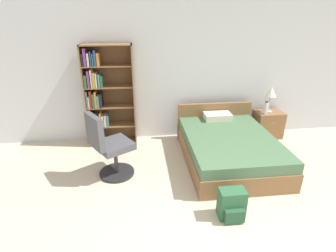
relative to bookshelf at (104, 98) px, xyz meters
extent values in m
cube|color=silver|center=(1.68, 0.22, 0.39)|extent=(9.00, 0.06, 2.60)
cube|color=brown|center=(-0.31, 0.00, 0.01)|extent=(0.02, 0.33, 1.84)
cube|color=brown|center=(0.54, 0.00, 0.01)|extent=(0.02, 0.33, 1.84)
cube|color=brown|center=(0.12, 0.15, 0.01)|extent=(0.87, 0.01, 1.84)
cube|color=brown|center=(0.12, 0.00, -0.90)|extent=(0.83, 0.31, 0.02)
cube|color=beige|center=(-0.28, -0.05, -0.76)|extent=(0.02, 0.20, 0.26)
cube|color=#665B51|center=(-0.23, -0.05, -0.78)|extent=(0.04, 0.22, 0.22)
cube|color=#7A387F|center=(-0.19, -0.04, -0.73)|extent=(0.03, 0.22, 0.32)
cube|color=black|center=(-0.15, -0.05, -0.75)|extent=(0.03, 0.21, 0.28)
cube|color=beige|center=(-0.11, -0.06, -0.76)|extent=(0.04, 0.20, 0.26)
cube|color=teal|center=(-0.07, -0.06, -0.77)|extent=(0.04, 0.19, 0.24)
cube|color=brown|center=(0.12, 0.00, -0.53)|extent=(0.83, 0.31, 0.02)
cube|color=#2D6638|center=(-0.27, -0.06, -0.39)|extent=(0.04, 0.19, 0.26)
cube|color=gold|center=(-0.21, -0.06, -0.41)|extent=(0.04, 0.20, 0.22)
cube|color=teal|center=(-0.17, -0.03, -0.42)|extent=(0.04, 0.24, 0.21)
cube|color=#7A387F|center=(-0.13, -0.04, -0.41)|extent=(0.03, 0.22, 0.22)
cube|color=gold|center=(-0.09, -0.04, -0.39)|extent=(0.03, 0.22, 0.26)
cube|color=beige|center=(-0.05, -0.06, -0.42)|extent=(0.03, 0.19, 0.21)
cube|color=beige|center=(0.00, -0.06, -0.42)|extent=(0.04, 0.19, 0.21)
cube|color=teal|center=(0.04, -0.05, -0.41)|extent=(0.03, 0.21, 0.22)
cube|color=brown|center=(0.12, 0.00, -0.16)|extent=(0.83, 0.31, 0.02)
cube|color=teal|center=(-0.28, -0.02, 0.00)|extent=(0.02, 0.26, 0.30)
cube|color=beige|center=(-0.25, -0.05, -0.05)|extent=(0.02, 0.20, 0.21)
cube|color=maroon|center=(-0.22, -0.05, 0.00)|extent=(0.03, 0.22, 0.31)
cube|color=#2D6638|center=(-0.17, -0.04, -0.02)|extent=(0.04, 0.24, 0.26)
cube|color=orange|center=(-0.13, -0.06, -0.01)|extent=(0.03, 0.19, 0.29)
cube|color=teal|center=(-0.09, -0.06, -0.04)|extent=(0.04, 0.18, 0.22)
cube|color=black|center=(-0.05, -0.03, -0.03)|extent=(0.04, 0.26, 0.24)
cube|color=brown|center=(0.12, 0.00, 0.21)|extent=(0.83, 0.31, 0.02)
cube|color=#2D6638|center=(-0.27, -0.06, 0.33)|extent=(0.04, 0.18, 0.22)
cube|color=#7A387F|center=(-0.21, -0.06, 0.36)|extent=(0.04, 0.20, 0.29)
cube|color=beige|center=(-0.17, -0.03, 0.37)|extent=(0.02, 0.24, 0.31)
cube|color=gold|center=(-0.13, -0.04, 0.34)|extent=(0.04, 0.23, 0.26)
cube|color=beige|center=(-0.08, -0.06, 0.34)|extent=(0.03, 0.19, 0.25)
cube|color=teal|center=(-0.04, -0.03, 0.33)|extent=(0.03, 0.25, 0.23)
cube|color=#2D6638|center=(0.00, -0.05, 0.32)|extent=(0.03, 0.21, 0.21)
cube|color=brown|center=(0.12, 0.00, 0.57)|extent=(0.83, 0.31, 0.02)
cube|color=black|center=(-0.28, -0.04, 0.69)|extent=(0.03, 0.23, 0.21)
cube|color=#7A387F|center=(-0.23, -0.05, 0.73)|extent=(0.04, 0.20, 0.29)
cube|color=beige|center=(-0.18, -0.06, 0.69)|extent=(0.03, 0.19, 0.21)
cube|color=navy|center=(-0.14, -0.03, 0.70)|extent=(0.02, 0.25, 0.24)
cube|color=#2D6638|center=(-0.11, -0.04, 0.69)|extent=(0.02, 0.24, 0.20)
cube|color=navy|center=(-0.07, -0.06, 0.71)|extent=(0.04, 0.18, 0.26)
cube|color=orange|center=(-0.02, -0.04, 0.69)|extent=(0.04, 0.23, 0.22)
cube|color=brown|center=(0.12, 0.00, 0.92)|extent=(0.87, 0.33, 0.02)
cube|color=brown|center=(2.09, -0.93, -0.76)|extent=(1.43, 1.96, 0.30)
cube|color=#4C704C|center=(2.09, -0.93, -0.52)|extent=(1.40, 1.92, 0.17)
cube|color=brown|center=(2.09, 0.01, -0.55)|extent=(1.43, 0.08, 0.72)
cube|color=silver|center=(2.09, -0.20, -0.38)|extent=(0.50, 0.30, 0.12)
cylinder|color=#232326|center=(0.24, -1.11, -0.89)|extent=(0.54, 0.54, 0.04)
cylinder|color=#333338|center=(0.24, -1.11, -0.66)|extent=(0.06, 0.06, 0.41)
cube|color=#4C4C51|center=(0.24, -1.11, -0.41)|extent=(0.66, 0.66, 0.10)
cube|color=#4C4C51|center=(0.00, -1.26, -0.11)|extent=(0.30, 0.42, 0.49)
cube|color=brown|center=(3.19, -0.06, -0.65)|extent=(0.53, 0.40, 0.52)
sphere|color=tan|center=(3.19, -0.27, -0.55)|extent=(0.02, 0.02, 0.02)
cylinder|color=#B2B2B7|center=(3.16, -0.05, -0.38)|extent=(0.15, 0.15, 0.02)
cylinder|color=#B2B2B7|center=(3.16, -0.05, -0.22)|extent=(0.02, 0.02, 0.30)
cone|color=white|center=(3.16, -0.05, 0.02)|extent=(0.21, 0.21, 0.19)
cylinder|color=silver|center=(3.05, -0.16, -0.27)|extent=(0.08, 0.08, 0.23)
cylinder|color=#2D2D33|center=(3.05, -0.16, -0.14)|extent=(0.05, 0.05, 0.03)
cube|color=#2D603D|center=(1.69, -2.22, -0.72)|extent=(0.32, 0.19, 0.39)
cube|color=#275234|center=(1.69, -2.35, -0.80)|extent=(0.24, 0.07, 0.17)
camera|label=1|loc=(0.63, -4.66, 1.41)|focal=28.00mm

